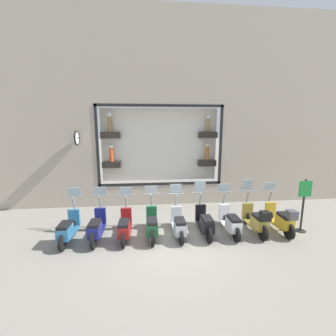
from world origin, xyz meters
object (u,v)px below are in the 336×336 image
Objects in this scene: scooter_red_6 at (125,227)px; scooter_teal_8 at (68,229)px; shop_sign_post at (303,203)px; scooter_green_5 at (152,225)px; scooter_white_2 at (230,222)px; scooter_olive_1 at (256,220)px; scooter_silver_4 at (179,224)px; scooter_navy_7 at (97,227)px; scooter_yellow_0 at (281,219)px; scooter_black_3 at (205,222)px.

scooter_red_6 is 1.78m from scooter_teal_8.
scooter_green_5 is at bearing 89.32° from shop_sign_post.
scooter_white_2 is 3.57m from scooter_red_6.
scooter_olive_1 reaches higher than scooter_white_2.
scooter_silver_4 is at bearing 90.05° from scooter_white_2.
scooter_olive_1 is at bearing -90.60° from scooter_navy_7.
scooter_yellow_0 is at bearing -90.54° from scooter_navy_7.
shop_sign_post is (-0.06, -7.01, 0.58)m from scooter_navy_7.
scooter_olive_1 is at bearing 89.79° from shop_sign_post.
scooter_black_3 is at bearing 88.67° from scooter_yellow_0.
shop_sign_post reaches higher than scooter_green_5.
scooter_yellow_0 is 3.57m from scooter_silver_4.
scooter_green_5 is at bearing 89.92° from scooter_white_2.
shop_sign_post is at bearing -91.31° from scooter_white_2.
scooter_white_2 is 5.35m from scooter_teal_8.
shop_sign_post is (-0.01, -1.66, 0.54)m from scooter_olive_1.
scooter_white_2 is 2.62m from shop_sign_post.
scooter_white_2 is at bearing -90.08° from scooter_green_5.
shop_sign_post is at bearing -90.51° from scooter_navy_7.
scooter_black_3 is 1.01× the size of scooter_silver_4.
scooter_red_6 is at bearing 90.04° from scooter_silver_4.
scooter_black_3 reaches higher than scooter_green_5.
scooter_olive_1 is 3.57m from scooter_green_5.
scooter_green_5 is 0.96× the size of shop_sign_post.
scooter_navy_7 is (0.06, 5.35, -0.04)m from scooter_olive_1.
scooter_yellow_0 is 2.67m from scooter_black_3.
scooter_green_5 is (0.06, 3.57, -0.04)m from scooter_olive_1.
scooter_teal_8 is 0.96× the size of shop_sign_post.
scooter_silver_4 is at bearing -90.35° from scooter_green_5.
scooter_green_5 is at bearing 90.09° from scooter_black_3.
scooter_teal_8 reaches higher than scooter_navy_7.
scooter_black_3 is (0.06, 1.78, -0.04)m from scooter_olive_1.
scooter_olive_1 is 2.68m from scooter_silver_4.
scooter_olive_1 is 1.01× the size of scooter_silver_4.
scooter_red_6 is 0.89m from scooter_navy_7.
scooter_white_2 is at bearing -90.05° from scooter_navy_7.
scooter_teal_8 is (0.00, 1.78, 0.01)m from scooter_red_6.
scooter_teal_8 is at bearing 90.08° from scooter_black_3.
scooter_silver_4 reaches higher than scooter_navy_7.
scooter_white_2 is (0.06, 1.78, -0.05)m from scooter_yellow_0.
shop_sign_post is (-0.00, -0.77, 0.54)m from scooter_yellow_0.
scooter_yellow_0 is 6.24m from scooter_navy_7.
scooter_olive_1 is at bearing -90.90° from scooter_green_5.
scooter_green_5 is at bearing 89.24° from scooter_yellow_0.
scooter_green_5 is (0.01, 0.89, 0.02)m from scooter_silver_4.
scooter_yellow_0 reaches higher than scooter_navy_7.
scooter_black_3 is at bearing -89.92° from scooter_teal_8.
scooter_teal_8 is at bearing 89.97° from scooter_silver_4.
scooter_white_2 is (0.05, 0.89, -0.06)m from scooter_olive_1.
scooter_olive_1 is 1.00× the size of scooter_green_5.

